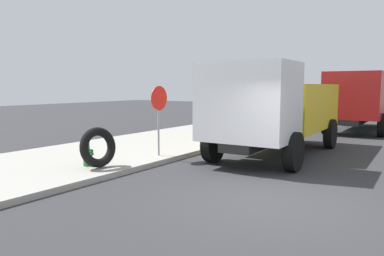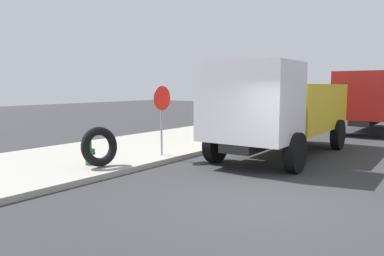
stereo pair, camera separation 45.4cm
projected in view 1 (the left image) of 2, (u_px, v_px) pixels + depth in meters
ground_plane at (268, 200)px, 7.69m from camera, size 80.00×80.00×0.00m
sidewalk_curb at (66, 161)px, 11.31m from camera, size 36.00×5.00×0.15m
fire_hydrant at (86, 149)px, 10.26m from camera, size 0.21×0.48×0.87m
loose_tire at (98, 147)px, 10.04m from camera, size 1.13×0.54×1.11m
stop_sign at (159, 108)px, 11.69m from camera, size 0.76×0.08×2.19m
dump_truck_yellow at (276, 108)px, 12.54m from camera, size 7.09×3.01×3.00m
dump_truck_green at (361, 100)px, 19.49m from camera, size 7.05×2.91×3.00m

